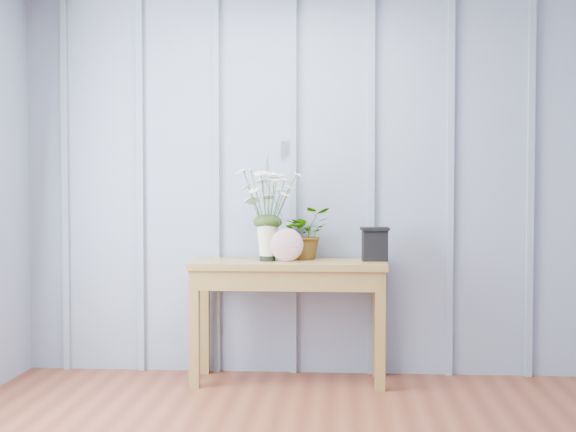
# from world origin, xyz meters

# --- Properties ---
(room_shell) EXTENTS (4.00, 4.50, 2.50)m
(room_shell) POSITION_xyz_m (-0.00, 0.92, 1.99)
(room_shell) COLOR #8A98B2
(room_shell) RESTS_ON ground
(sideboard) EXTENTS (1.20, 0.45, 0.75)m
(sideboard) POSITION_xyz_m (-0.26, 1.99, 0.64)
(sideboard) COLOR olive
(sideboard) RESTS_ON ground
(daisy_vase) EXTENTS (0.44, 0.34, 0.62)m
(daisy_vase) POSITION_xyz_m (-0.39, 2.00, 1.14)
(daisy_vase) COLOR black
(daisy_vase) RESTS_ON sideboard
(spider_plant) EXTENTS (0.37, 0.34, 0.33)m
(spider_plant) POSITION_xyz_m (-0.16, 2.13, 0.91)
(spider_plant) COLOR #1B3512
(spider_plant) RESTS_ON sideboard
(felt_disc_vessel) EXTENTS (0.21, 0.07, 0.20)m
(felt_disc_vessel) POSITION_xyz_m (-0.27, 1.96, 0.85)
(felt_disc_vessel) COLOR #935065
(felt_disc_vessel) RESTS_ON sideboard
(carved_box) EXTENTS (0.18, 0.15, 0.21)m
(carved_box) POSITION_xyz_m (0.27, 2.04, 0.86)
(carved_box) COLOR black
(carved_box) RESTS_ON sideboard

